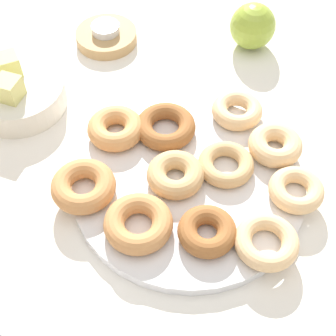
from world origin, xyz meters
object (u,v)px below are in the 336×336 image
object	(u,v)px
donut_4	(237,110)
donut_9	(226,164)
donut_3	(138,223)
melon_chunk_left	(9,89)
donut_0	(116,128)
donut_plate	(188,184)
donut_6	(207,231)
melon_chunk_right	(8,65)
donut_10	(83,186)
apple	(253,26)
donut_5	(166,127)
candle_holder	(106,37)
fruit_bowl	(18,95)
donut_2	(275,145)
donut_8	(175,174)
donut_7	(266,242)
donut_1	(296,190)
tealight	(105,29)

from	to	relation	value
donut_4	donut_9	world-z (taller)	donut_4
donut_3	melon_chunk_left	size ratio (longest dim) A/B	2.60
donut_0	donut_plate	bearing A→B (deg)	-128.40
donut_3	donut_6	bearing A→B (deg)	-97.01
melon_chunk_right	melon_chunk_left	bearing A→B (deg)	-167.91
donut_10	apple	size ratio (longest dim) A/B	1.11
donut_3	melon_chunk_left	xyz separation A→B (m)	(0.23, 0.21, 0.03)
donut_5	donut_4	bearing A→B (deg)	-72.69
candle_holder	fruit_bowl	world-z (taller)	fruit_bowl
donut_0	melon_chunk_left	world-z (taller)	melon_chunk_left
donut_6	melon_chunk_left	xyz separation A→B (m)	(0.24, 0.30, 0.03)
donut_0	melon_chunk_left	distance (m)	0.18
donut_2	donut_8	xyz separation A→B (m)	(-0.06, 0.15, -0.00)
donut_10	fruit_bowl	size ratio (longest dim) A/B	0.59
donut_0	donut_4	bearing A→B (deg)	-77.86
donut_plate	donut_10	xyz separation A→B (m)	(-0.02, 0.15, 0.02)
donut_3	melon_chunk_right	xyz separation A→B (m)	(0.28, 0.22, 0.03)
donut_8	apple	xyz separation A→B (m)	(0.33, -0.14, 0.01)
donut_4	donut_3	bearing A→B (deg)	144.64
donut_3	donut_6	distance (m)	0.09
donut_plate	donut_5	distance (m)	0.10
donut_8	melon_chunk_left	world-z (taller)	melon_chunk_left
donut_plate	donut_3	world-z (taller)	donut_3
donut_3	donut_7	world-z (taller)	donut_3
donut_0	donut_2	size ratio (longest dim) A/B	1.07
donut_5	donut_6	bearing A→B (deg)	-163.29
donut_0	melon_chunk_right	distance (m)	0.21
donut_plate	donut_7	bearing A→B (deg)	-137.31
donut_plate	donut_1	world-z (taller)	donut_1
candle_holder	donut_2	bearing A→B (deg)	-135.53
donut_4	fruit_bowl	distance (m)	0.36
donut_4	apple	distance (m)	0.21
donut_4	tealight	distance (m)	0.31
donut_7	candle_holder	size ratio (longest dim) A/B	0.75
melon_chunk_right	apple	size ratio (longest dim) A/B	0.43
donut_4	donut_10	bearing A→B (deg)	123.21
donut_7	melon_chunk_right	world-z (taller)	melon_chunk_right
donut_2	candle_holder	world-z (taller)	donut_2
donut_0	donut_9	distance (m)	0.18
donut_4	candle_holder	xyz separation A→B (m)	(0.21, 0.23, -0.02)
donut_0	apple	distance (m)	0.34
donut_5	donut_9	world-z (taller)	donut_5
donut_1	donut_5	distance (m)	0.22
donut_5	apple	world-z (taller)	apple
donut_9	donut_8	bearing A→B (deg)	105.59
donut_plate	melon_chunk_left	bearing A→B (deg)	62.70
melon_chunk_left	melon_chunk_right	bearing A→B (deg)	12.09
donut_9	donut_4	bearing A→B (deg)	-13.06
donut_5	donut_8	distance (m)	0.09
candle_holder	melon_chunk_left	size ratio (longest dim) A/B	3.16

